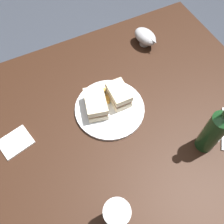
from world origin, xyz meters
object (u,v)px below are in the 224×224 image
Objects in this scene: sandwich_half_right at (96,104)px; cider_bottle at (215,130)px; gravy_boat at (145,37)px; napkin at (16,142)px; pint_glass at (117,217)px; fork at (224,128)px; sandwich_half_left at (119,95)px; plate at (110,109)px.

cider_bottle is at bearing 133.43° from sandwich_half_right.
gravy_boat is 1.22× the size of napkin.
sandwich_half_right is 0.32m from napkin.
pint_glass is 0.87× the size of fork.
sandwich_half_left is at bearing -57.58° from cider_bottle.
napkin is (0.32, -0.00, -0.04)m from sandwich_half_right.
napkin is at bearing -72.79° from fork.
sandwich_half_left is 0.59× the size of fork.
cider_bottle is (-0.40, -0.09, 0.05)m from pint_glass.
pint_glass is at bearing 66.80° from plate.
sandwich_half_right is 1.20× the size of napkin.
sandwich_half_left is at bearing -94.30° from fork.
sandwich_half_right is at bearing -86.65° from fork.
sandwich_half_right reaches higher than napkin.
sandwich_half_left is 0.10m from sandwich_half_right.
cider_bottle is 0.69m from napkin.
plate is at bearing 156.03° from sandwich_half_right.
cider_bottle reaches higher than plate.
napkin is 0.77m from fork.
gravy_boat is (-0.35, -0.22, -0.00)m from sandwich_half_right.
fork is (-0.50, -0.10, -0.06)m from pint_glass.
gravy_boat is 0.70m from napkin.
fork is at bearing 136.33° from sandwich_half_left.
sandwich_half_left is 0.34m from gravy_boat.
cider_bottle reaches higher than napkin.
pint_glass is at bearing 117.85° from napkin.
pint_glass is (0.11, 0.39, 0.02)m from sandwich_half_right.
plate reaches higher than fork.
pint_glass is 0.53× the size of cider_bottle.
sandwich_half_left is 0.36m from cider_bottle.
plate is 1.73× the size of pint_glass.
gravy_boat is at bearing -147.01° from sandwich_half_right.
plate is 0.37m from napkin.
fork is at bearing -168.32° from pint_glass.
plate is 2.45× the size of napkin.
pint_glass is at bearing 53.39° from gravy_boat.
gravy_boat is 0.51m from fork.
gravy_boat is at bearing -126.61° from pint_glass.
pint_glass is at bearing 12.23° from cider_bottle.
cider_bottle is at bearing 83.68° from gravy_boat.
gravy_boat is at bearing -161.66° from napkin.
pint_glass is at bearing 61.97° from sandwich_half_left.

